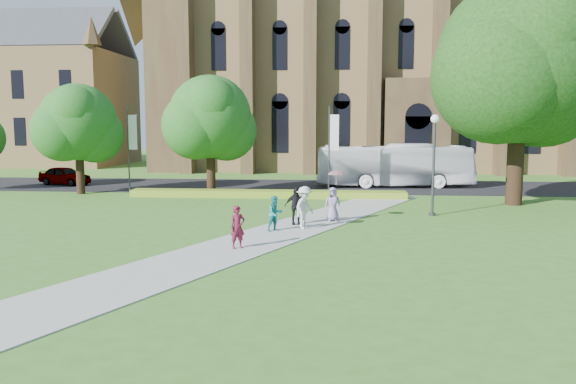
# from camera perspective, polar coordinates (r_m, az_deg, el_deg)

# --- Properties ---
(ground) EXTENTS (160.00, 160.00, 0.00)m
(ground) POSITION_cam_1_polar(r_m,az_deg,el_deg) (23.59, -1.17, -4.69)
(ground) COLOR #3C6E21
(ground) RESTS_ON ground
(road) EXTENTS (160.00, 10.00, 0.02)m
(road) POSITION_cam_1_polar(r_m,az_deg,el_deg) (43.31, 1.58, 0.60)
(road) COLOR black
(road) RESTS_ON ground
(footpath) EXTENTS (15.58, 28.54, 0.04)m
(footpath) POSITION_cam_1_polar(r_m,az_deg,el_deg) (24.56, -0.93, -4.18)
(footpath) COLOR #B2B2A8
(footpath) RESTS_ON ground
(flower_hedge) EXTENTS (18.00, 1.40, 0.45)m
(flower_hedge) POSITION_cam_1_polar(r_m,az_deg,el_deg) (36.73, -2.14, -0.19)
(flower_hedge) COLOR gold
(flower_hedge) RESTS_ON ground
(cathedral) EXTENTS (52.60, 18.25, 28.00)m
(cathedral) POSITION_cam_1_polar(r_m,az_deg,el_deg) (63.71, 11.96, 14.14)
(cathedral) COLOR brown
(cathedral) RESTS_ON ground
(building_west) EXTENTS (22.00, 14.00, 18.30)m
(building_west) POSITION_cam_1_polar(r_m,az_deg,el_deg) (74.63, -24.79, 9.66)
(building_west) COLOR brown
(building_west) RESTS_ON ground
(streetlamp) EXTENTS (0.44, 0.44, 5.24)m
(streetlamp) POSITION_cam_1_polar(r_m,az_deg,el_deg) (29.96, 14.61, 3.91)
(streetlamp) COLOR #38383D
(streetlamp) RESTS_ON ground
(large_tree) EXTENTS (9.60, 9.60, 13.20)m
(large_tree) POSITION_cam_1_polar(r_m,az_deg,el_deg) (35.79, 22.51, 12.18)
(large_tree) COLOR #332114
(large_tree) RESTS_ON ground
(street_tree_0) EXTENTS (5.20, 5.20, 7.50)m
(street_tree_0) POSITION_cam_1_polar(r_m,az_deg,el_deg) (40.88, -20.55, 6.63)
(street_tree_0) COLOR #332114
(street_tree_0) RESTS_ON ground
(street_tree_1) EXTENTS (5.60, 5.60, 8.05)m
(street_tree_1) POSITION_cam_1_polar(r_m,az_deg,el_deg) (38.42, -7.92, 7.53)
(street_tree_1) COLOR #332114
(street_tree_1) RESTS_ON ground
(banner_pole_0) EXTENTS (0.70, 0.10, 6.00)m
(banner_pole_0) POSITION_cam_1_polar(r_m,az_deg,el_deg) (38.21, 4.36, 4.83)
(banner_pole_0) COLOR #38383D
(banner_pole_0) RESTS_ON ground
(banner_pole_1) EXTENTS (0.70, 0.10, 6.00)m
(banner_pole_1) POSITION_cam_1_polar(r_m,az_deg,el_deg) (40.80, -15.78, 4.72)
(banner_pole_1) COLOR #38383D
(banner_pole_1) RESTS_ON ground
(tour_coach) EXTENTS (11.94, 3.54, 3.28)m
(tour_coach) POSITION_cam_1_polar(r_m,az_deg,el_deg) (43.50, 10.73, 2.69)
(tour_coach) COLOR silver
(tour_coach) RESTS_ON road
(car_0) EXTENTS (4.60, 2.96, 1.46)m
(car_0) POSITION_cam_1_polar(r_m,az_deg,el_deg) (47.54, -21.73, 1.56)
(car_0) COLOR gray
(car_0) RESTS_ON road
(pedestrian_0) EXTENTS (0.71, 0.65, 1.63)m
(pedestrian_0) POSITION_cam_1_polar(r_m,az_deg,el_deg) (21.40, -5.15, -3.57)
(pedestrian_0) COLOR maroon
(pedestrian_0) RESTS_ON footpath
(pedestrian_1) EXTENTS (0.96, 0.94, 1.56)m
(pedestrian_1) POSITION_cam_1_polar(r_m,az_deg,el_deg) (24.77, -1.31, -2.20)
(pedestrian_1) COLOR teal
(pedestrian_1) RESTS_ON footpath
(pedestrian_2) EXTENTS (1.23, 1.43, 1.92)m
(pedestrian_2) POSITION_cam_1_polar(r_m,az_deg,el_deg) (25.36, 1.69, -1.58)
(pedestrian_2) COLOR silver
(pedestrian_2) RESTS_ON footpath
(pedestrian_3) EXTENTS (1.09, 0.60, 1.76)m
(pedestrian_3) POSITION_cam_1_polar(r_m,az_deg,el_deg) (26.40, 0.78, -1.42)
(pedestrian_3) COLOR black
(pedestrian_3) RESTS_ON footpath
(pedestrian_4) EXTENTS (0.85, 0.59, 1.66)m
(pedestrian_4) POSITION_cam_1_polar(r_m,az_deg,el_deg) (27.42, 4.56, -1.24)
(pedestrian_4) COLOR gray
(pedestrian_4) RESTS_ON footpath
(parasol) EXTENTS (1.10, 1.10, 0.73)m
(parasol) POSITION_cam_1_polar(r_m,az_deg,el_deg) (27.37, 4.96, 1.26)
(parasol) COLOR #C48AA3
(parasol) RESTS_ON pedestrian_4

